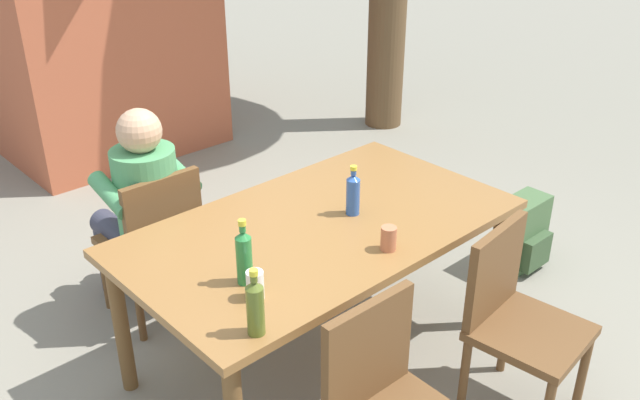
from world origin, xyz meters
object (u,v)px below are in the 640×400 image
at_px(bottle_blue, 353,193).
at_px(bottle_olive, 255,306).
at_px(bottle_green, 244,256).
at_px(cup_white, 255,285).
at_px(chair_near_right, 515,314).
at_px(backpack_by_near_side, 522,234).
at_px(chair_far_left, 155,238).
at_px(person_in_white_shirt, 141,202).
at_px(cup_terracotta, 389,238).
at_px(dining_table, 320,239).

distance_m(bottle_blue, bottle_olive, 0.97).
xyz_separation_m(bottle_green, cup_white, (-0.04, -0.11, -0.06)).
bearing_deg(chair_near_right, backpack_by_near_side, 29.78).
xyz_separation_m(chair_near_right, bottle_green, (-0.94, 0.66, 0.38)).
xyz_separation_m(bottle_blue, backpack_by_near_side, (1.28, -0.18, -0.64)).
bearing_deg(chair_near_right, cup_white, 150.63).
relative_size(chair_far_left, chair_near_right, 1.00).
height_order(chair_near_right, bottle_olive, bottle_olive).
distance_m(bottle_green, bottle_olive, 0.33).
relative_size(chair_near_right, person_in_white_shirt, 0.74).
bearing_deg(bottle_olive, backpack_by_near_side, 5.98).
height_order(person_in_white_shirt, bottle_blue, person_in_white_shirt).
bearing_deg(person_in_white_shirt, bottle_green, -97.05).
xyz_separation_m(chair_near_right, cup_terracotta, (-0.34, 0.45, 0.32)).
height_order(bottle_olive, cup_white, bottle_olive).
xyz_separation_m(person_in_white_shirt, backpack_by_near_side, (1.86, -1.13, -0.44)).
relative_size(bottle_blue, cup_terracotta, 2.27).
bearing_deg(bottle_olive, cup_white, 53.05).
distance_m(dining_table, bottle_green, 0.59).
xyz_separation_m(chair_near_right, person_in_white_shirt, (-0.80, 1.74, 0.17)).
distance_m(chair_far_left, backpack_by_near_side, 2.14).
bearing_deg(backpack_by_near_side, chair_near_right, -150.22).
bearing_deg(dining_table, chair_near_right, -63.98).
bearing_deg(person_in_white_shirt, bottle_blue, -58.59).
xyz_separation_m(person_in_white_shirt, bottle_green, (-0.13, -1.08, 0.22)).
bearing_deg(cup_terracotta, cup_white, 171.23).
relative_size(person_in_white_shirt, cup_terracotta, 11.00).
bearing_deg(bottle_blue, chair_far_left, 124.64).
height_order(chair_far_left, bottle_olive, bottle_olive).
height_order(dining_table, chair_far_left, chair_far_left).
distance_m(bottle_olive, cup_white, 0.22).
xyz_separation_m(bottle_blue, bottle_olive, (-0.88, -0.40, 0.01)).
bearing_deg(cup_white, person_in_white_shirt, 81.88).
height_order(bottle_blue, cup_terracotta, bottle_blue).
height_order(person_in_white_shirt, cup_terracotta, person_in_white_shirt).
relative_size(bottle_blue, bottle_olive, 0.93).
distance_m(cup_terracotta, backpack_by_near_side, 1.52).
bearing_deg(dining_table, cup_terracotta, -80.65).
relative_size(chair_far_left, bottle_green, 3.11).
relative_size(bottle_blue, backpack_by_near_side, 0.54).
distance_m(bottle_blue, cup_white, 0.79).
bearing_deg(dining_table, bottle_olive, -148.25).
height_order(chair_far_left, cup_white, cup_white).
bearing_deg(chair_near_right, cup_terracotta, 126.87).
distance_m(bottle_olive, cup_terracotta, 0.77).
distance_m(chair_near_right, backpack_by_near_side, 1.25).
bearing_deg(backpack_by_near_side, person_in_white_shirt, 148.69).
bearing_deg(person_in_white_shirt, chair_far_left, -90.49).
height_order(dining_table, bottle_blue, bottle_blue).
bearing_deg(person_in_white_shirt, cup_white, -98.12).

